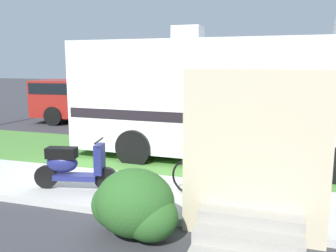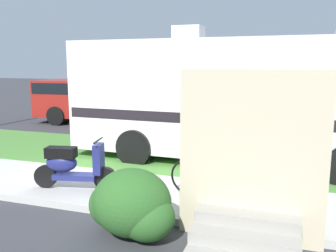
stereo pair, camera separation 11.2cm
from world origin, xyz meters
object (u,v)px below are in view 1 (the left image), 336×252
object	(u,v)px
motorhome_rv	(239,96)
bicycle	(216,178)
scooter	(72,166)
bottle_green	(231,183)
bottle_spare	(220,192)
pickup_truck_near	(91,100)

from	to	relation	value
motorhome_rv	bicycle	distance (m)	3.11
scooter	bottle_green	distance (m)	3.01
scooter	bottle_green	size ratio (longest dim) A/B	5.86
scooter	bicycle	distance (m)	2.69
motorhome_rv	bicycle	bearing A→B (deg)	-90.35
bicycle	bottle_spare	world-z (taller)	bicycle
motorhome_rv	bottle_green	size ratio (longest dim) A/B	29.67
bottle_green	motorhome_rv	bearing A→B (deg)	94.30
bicycle	bottle_green	bearing A→B (deg)	70.73
bicycle	bottle_spare	size ratio (longest dim) A/B	6.24
pickup_truck_near	bottle_spare	xyz separation A→B (m)	(6.60, -7.21, -0.72)
pickup_truck_near	bottle_spare	size ratio (longest dim) A/B	21.91
bottle_spare	pickup_truck_near	bearing A→B (deg)	132.46
scooter	bottle_spare	bearing A→B (deg)	7.43
scooter	bicycle	bearing A→B (deg)	7.60
motorhome_rv	pickup_truck_near	world-z (taller)	motorhome_rv
scooter	pickup_truck_near	world-z (taller)	pickup_truck_near
scooter	bottle_spare	size ratio (longest dim) A/B	5.96
pickup_truck_near	bottle_spare	distance (m)	9.80
bicycle	bottle_spare	bearing A→B (deg)	1.81
scooter	bottle_spare	distance (m)	2.78
pickup_truck_near	bottle_green	bearing A→B (deg)	-44.79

